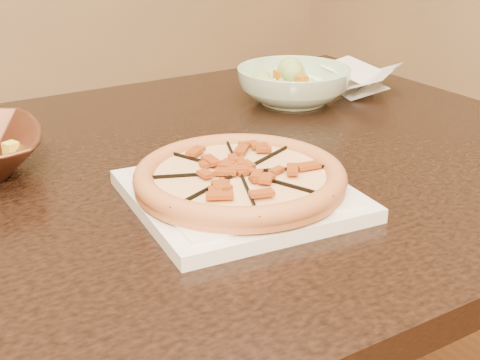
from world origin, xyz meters
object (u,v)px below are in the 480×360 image
at_px(dining_table, 134,240).
at_px(salad_bowl, 293,85).
at_px(pizza, 240,177).
at_px(plate, 240,194).

xyz_separation_m(dining_table, salad_bowl, (0.41, 0.17, 0.13)).
bearing_deg(pizza, dining_table, 119.36).
height_order(plate, salad_bowl, salad_bowl).
distance_m(dining_table, salad_bowl, 0.46).
xyz_separation_m(dining_table, pizza, (0.08, -0.15, 0.13)).
bearing_deg(pizza, plate, -137.89).
relative_size(dining_table, pizza, 5.40).
bearing_deg(plate, dining_table, 119.36).
height_order(dining_table, plate, plate).
distance_m(dining_table, pizza, 0.22).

